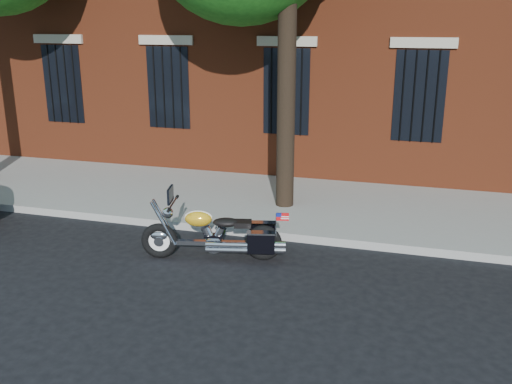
# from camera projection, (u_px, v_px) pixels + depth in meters

# --- Properties ---
(ground) EXTENTS (120.00, 120.00, 0.00)m
(ground) POSITION_uv_depth(u_px,v_px,m) (214.00, 264.00, 9.30)
(ground) COLOR black
(ground) RESTS_ON ground
(curb) EXTENTS (40.00, 0.16, 0.15)m
(curb) POSITION_uv_depth(u_px,v_px,m) (239.00, 231.00, 10.55)
(curb) COLOR gray
(curb) RESTS_ON ground
(sidewalk) EXTENTS (40.00, 3.60, 0.15)m
(sidewalk) POSITION_uv_depth(u_px,v_px,m) (266.00, 201.00, 12.28)
(sidewalk) COLOR gray
(sidewalk) RESTS_ON ground
(motorcycle) EXTENTS (2.46, 1.02, 1.23)m
(motorcycle) POSITION_uv_depth(u_px,v_px,m) (218.00, 236.00, 9.36)
(motorcycle) COLOR black
(motorcycle) RESTS_ON ground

